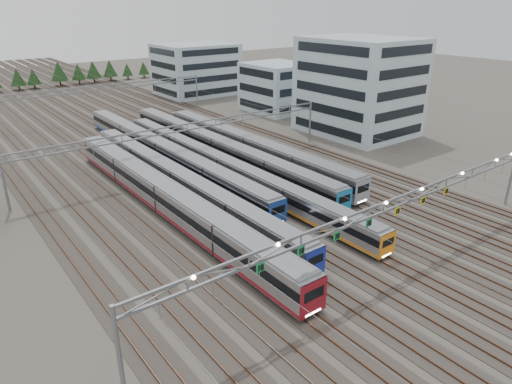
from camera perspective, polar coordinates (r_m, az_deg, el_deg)
ground at (r=50.92m, az=14.79°, el=-9.36°), size 400.00×400.00×0.00m
track_bed at (r=132.63m, az=-21.43°, el=10.35°), size 54.00×260.00×5.42m
train_a at (r=61.90m, az=-11.22°, el=-0.63°), size 3.18×56.72×4.15m
train_b at (r=67.60m, az=-9.54°, el=1.30°), size 2.81×56.93×3.66m
train_c at (r=81.52m, az=-11.51°, el=4.93°), size 2.89×62.81×3.76m
train_d at (r=73.44m, az=-4.06°, el=3.20°), size 2.60×64.62×3.38m
train_e at (r=82.49m, az=-4.73°, el=5.55°), size 2.94×60.69×3.83m
train_f at (r=82.10m, az=-0.74°, el=5.63°), size 3.11×52.20×4.06m
gantry_near at (r=47.54m, az=15.71°, el=-2.16°), size 56.36×0.61×8.08m
gantry_mid at (r=76.98m, az=-8.56°, el=7.39°), size 56.36×0.36×8.00m
gantry_far at (r=117.62m, az=-19.57°, el=11.64°), size 56.36×0.36×8.00m
depot_bldg_south at (r=100.96m, az=12.72°, el=12.74°), size 18.00×22.00×19.72m
depot_bldg_mid at (r=120.39m, az=2.70°, el=12.93°), size 14.00×16.00×12.03m
depot_bldg_north at (r=144.37m, az=-7.49°, el=14.97°), size 22.00×18.00×14.84m
treeline at (r=168.95m, az=-25.82°, el=12.99°), size 93.80×5.60×7.02m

